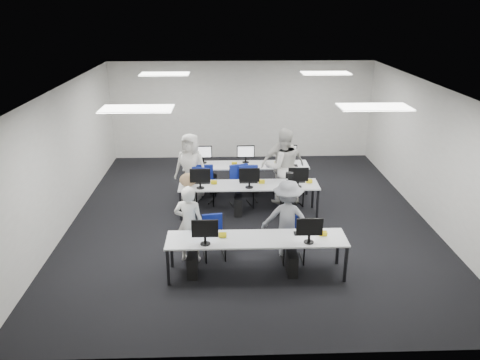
{
  "coord_description": "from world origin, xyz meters",
  "views": [
    {
      "loc": [
        -0.55,
        -9.75,
        4.66
      ],
      "look_at": [
        -0.22,
        -0.2,
        1.0
      ],
      "focal_mm": 35.0,
      "sensor_mm": 36.0,
      "label": 1
    }
  ],
  "objects_px": {
    "chair_6": "(247,188)",
    "chair_7": "(283,188)",
    "chair_4": "(293,194)",
    "student_0": "(189,224)",
    "student_2": "(191,167)",
    "desk_mid": "(249,187)",
    "student_1": "(283,167)",
    "student_3": "(282,165)",
    "photographer": "(287,219)",
    "chair_1": "(292,247)",
    "chair_0": "(214,245)",
    "chair_2": "(205,192)",
    "desk_front": "(256,241)",
    "chair_3": "(241,194)",
    "chair_5": "(204,189)"
  },
  "relations": [
    {
      "from": "chair_6",
      "to": "chair_7",
      "type": "distance_m",
      "value": 0.95
    },
    {
      "from": "chair_1",
      "to": "chair_4",
      "type": "distance_m",
      "value": 2.64
    },
    {
      "from": "student_3",
      "to": "desk_front",
      "type": "bearing_deg",
      "value": -114.79
    },
    {
      "from": "desk_mid",
      "to": "student_0",
      "type": "bearing_deg",
      "value": -120.88
    },
    {
      "from": "desk_front",
      "to": "chair_1",
      "type": "xyz_separation_m",
      "value": [
        0.72,
        0.48,
        -0.41
      ]
    },
    {
      "from": "student_3",
      "to": "photographer",
      "type": "distance_m",
      "value": 2.73
    },
    {
      "from": "chair_4",
      "to": "student_0",
      "type": "height_order",
      "value": "student_0"
    },
    {
      "from": "chair_1",
      "to": "student_3",
      "type": "bearing_deg",
      "value": 85.37
    },
    {
      "from": "student_0",
      "to": "student_3",
      "type": "distance_m",
      "value": 3.56
    },
    {
      "from": "student_3",
      "to": "chair_0",
      "type": "bearing_deg",
      "value": -131.12
    },
    {
      "from": "chair_7",
      "to": "student_1",
      "type": "xyz_separation_m",
      "value": [
        -0.07,
        -0.26,
        0.66
      ]
    },
    {
      "from": "chair_5",
      "to": "student_0",
      "type": "height_order",
      "value": "student_0"
    },
    {
      "from": "desk_front",
      "to": "student_2",
      "type": "relative_size",
      "value": 1.9
    },
    {
      "from": "student_3",
      "to": "chair_2",
      "type": "bearing_deg",
      "value": 174.17
    },
    {
      "from": "chair_6",
      "to": "student_1",
      "type": "distance_m",
      "value": 1.07
    },
    {
      "from": "chair_0",
      "to": "chair_6",
      "type": "distance_m",
      "value": 2.87
    },
    {
      "from": "chair_7",
      "to": "student_0",
      "type": "relative_size",
      "value": 0.54
    },
    {
      "from": "student_2",
      "to": "chair_1",
      "type": "bearing_deg",
      "value": -35.18
    },
    {
      "from": "chair_2",
      "to": "desk_front",
      "type": "bearing_deg",
      "value": -74.97
    },
    {
      "from": "student_0",
      "to": "photographer",
      "type": "relative_size",
      "value": 0.99
    },
    {
      "from": "chair_2",
      "to": "student_1",
      "type": "xyz_separation_m",
      "value": [
        1.9,
        0.0,
        0.63
      ]
    },
    {
      "from": "desk_mid",
      "to": "chair_0",
      "type": "relative_size",
      "value": 3.84
    },
    {
      "from": "student_2",
      "to": "photographer",
      "type": "height_order",
      "value": "student_2"
    },
    {
      "from": "desk_front",
      "to": "chair_0",
      "type": "bearing_deg",
      "value": 140.4
    },
    {
      "from": "student_0",
      "to": "student_1",
      "type": "relative_size",
      "value": 0.82
    },
    {
      "from": "chair_7",
      "to": "student_0",
      "type": "xyz_separation_m",
      "value": [
        -2.15,
        -2.98,
        0.5
      ]
    },
    {
      "from": "chair_5",
      "to": "chair_4",
      "type": "bearing_deg",
      "value": 11.21
    },
    {
      "from": "student_2",
      "to": "photographer",
      "type": "distance_m",
      "value": 3.49
    },
    {
      "from": "desk_mid",
      "to": "chair_3",
      "type": "relative_size",
      "value": 3.23
    },
    {
      "from": "chair_3",
      "to": "chair_1",
      "type": "bearing_deg",
      "value": -87.0
    },
    {
      "from": "chair_6",
      "to": "chair_7",
      "type": "relative_size",
      "value": 1.18
    },
    {
      "from": "desk_mid",
      "to": "chair_5",
      "type": "bearing_deg",
      "value": 141.6
    },
    {
      "from": "chair_3",
      "to": "student_0",
      "type": "distance_m",
      "value": 2.78
    },
    {
      "from": "chair_2",
      "to": "chair_6",
      "type": "xyz_separation_m",
      "value": [
        1.03,
        0.14,
        0.02
      ]
    },
    {
      "from": "desk_mid",
      "to": "chair_5",
      "type": "relative_size",
      "value": 3.45
    },
    {
      "from": "desk_front",
      "to": "student_3",
      "type": "relative_size",
      "value": 1.74
    },
    {
      "from": "chair_0",
      "to": "chair_2",
      "type": "distance_m",
      "value": 2.64
    },
    {
      "from": "chair_4",
      "to": "chair_2",
      "type": "bearing_deg",
      "value": 161.17
    },
    {
      "from": "chair_6",
      "to": "chair_7",
      "type": "xyz_separation_m",
      "value": [
        0.94,
        0.12,
        -0.05
      ]
    },
    {
      "from": "chair_4",
      "to": "chair_6",
      "type": "bearing_deg",
      "value": 150.02
    },
    {
      "from": "chair_3",
      "to": "student_1",
      "type": "bearing_deg",
      "value": -4.72
    },
    {
      "from": "desk_front",
      "to": "chair_2",
      "type": "distance_m",
      "value": 3.45
    },
    {
      "from": "student_3",
      "to": "photographer",
      "type": "height_order",
      "value": "student_3"
    },
    {
      "from": "chair_0",
      "to": "chair_2",
      "type": "xyz_separation_m",
      "value": [
        -0.27,
        2.62,
        0.03
      ]
    },
    {
      "from": "chair_4",
      "to": "photographer",
      "type": "height_order",
      "value": "photographer"
    },
    {
      "from": "chair_1",
      "to": "student_3",
      "type": "relative_size",
      "value": 0.47
    },
    {
      "from": "chair_7",
      "to": "student_2",
      "type": "bearing_deg",
      "value": 169.5
    },
    {
      "from": "desk_front",
      "to": "chair_6",
      "type": "height_order",
      "value": "chair_6"
    },
    {
      "from": "desk_mid",
      "to": "student_1",
      "type": "bearing_deg",
      "value": 37.87
    },
    {
      "from": "chair_0",
      "to": "photographer",
      "type": "xyz_separation_m",
      "value": [
        1.41,
        0.06,
        0.51
      ]
    }
  ]
}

